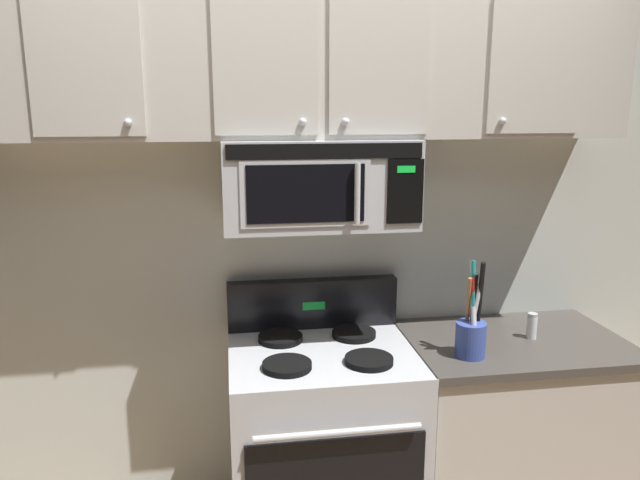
% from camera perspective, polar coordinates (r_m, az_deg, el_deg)
% --- Properties ---
extents(back_wall, '(5.20, 0.10, 2.70)m').
position_cam_1_polar(back_wall, '(2.69, -0.98, 1.38)').
color(back_wall, silver).
rests_on(back_wall, ground_plane).
extents(stove_range, '(0.76, 0.69, 1.12)m').
position_cam_1_polar(stove_range, '(2.68, 0.23, -19.07)').
color(stove_range, '#B7BABF').
rests_on(stove_range, ground_plane).
extents(over_range_microwave, '(0.76, 0.43, 0.35)m').
position_cam_1_polar(over_range_microwave, '(2.41, -0.19, 5.49)').
color(over_range_microwave, '#B7BABF').
extents(upper_cabinets, '(2.50, 0.36, 0.55)m').
position_cam_1_polar(upper_cabinets, '(2.43, -0.31, 16.18)').
color(upper_cabinets, '#BCB7AD').
extents(counter_segment, '(0.93, 0.65, 0.90)m').
position_cam_1_polar(counter_segment, '(2.92, 17.47, -17.13)').
color(counter_segment, '#BCB7AD').
rests_on(counter_segment, ground_plane).
extents(utensil_crock_blue, '(0.12, 0.12, 0.39)m').
position_cam_1_polar(utensil_crock_blue, '(2.47, 14.25, -8.42)').
color(utensil_crock_blue, '#384C9E').
rests_on(utensil_crock_blue, counter_segment).
extents(salt_shaker, '(0.04, 0.04, 0.11)m').
position_cam_1_polar(salt_shaker, '(2.74, 19.57, -7.73)').
color(salt_shaker, white).
rests_on(salt_shaker, counter_segment).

